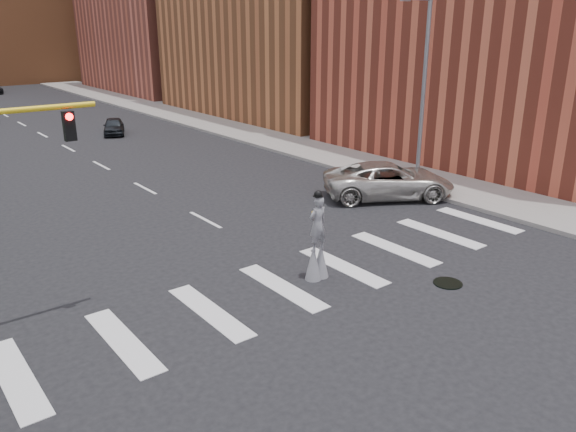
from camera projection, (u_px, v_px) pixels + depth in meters
The scene contains 8 objects.
ground_plane at pixel (334, 287), 17.41m from camera, with size 160.00×160.00×0.00m, color black.
sidewalk_right at pixel (237, 129), 43.32m from camera, with size 5.00×90.00×0.18m, color gray.
manhole at pixel (448, 283), 17.64m from camera, with size 0.90×0.90×0.04m, color black.
building_far at pixel (170, 4), 67.31m from camera, with size 16.00×22.00×20.00m, color #A64F3D.
streetlight at pixel (422, 87), 26.62m from camera, with size 2.05×0.20×9.00m.
stilt_performer at pixel (317, 244), 17.69m from camera, with size 0.84×0.53×2.93m.
suv_crossing at pixel (389, 180), 26.17m from camera, with size 2.77×6.00×1.67m, color beige.
car_near at pixel (114, 126), 41.35m from camera, with size 1.43×3.56×1.21m, color black.
Camera 1 is at (-10.77, -11.58, 7.75)m, focal length 35.00 mm.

